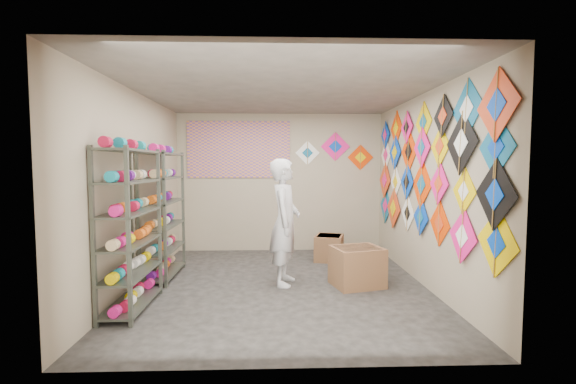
{
  "coord_description": "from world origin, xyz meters",
  "views": [
    {
      "loc": [
        -0.09,
        -5.35,
        1.7
      ],
      "look_at": [
        0.1,
        0.3,
        1.3
      ],
      "focal_mm": 24.0,
      "sensor_mm": 36.0,
      "label": 1
    }
  ],
  "objects_px": {
    "shelf_rack_front": "(130,229)",
    "shelf_rack_back": "(163,215)",
    "shopkeeper": "(285,222)",
    "carton_c": "(329,248)",
    "carton_b": "(360,261)",
    "carton_a": "(357,267)"
  },
  "relations": [
    {
      "from": "shelf_rack_front",
      "to": "shelf_rack_back",
      "type": "relative_size",
      "value": 1.0
    },
    {
      "from": "shelf_rack_front",
      "to": "shopkeeper",
      "type": "distance_m",
      "value": 2.04
    },
    {
      "from": "shelf_rack_front",
      "to": "shelf_rack_back",
      "type": "height_order",
      "value": "same"
    },
    {
      "from": "shelf_rack_back",
      "to": "carton_c",
      "type": "distance_m",
      "value": 2.9
    },
    {
      "from": "shopkeeper",
      "to": "shelf_rack_front",
      "type": "bearing_deg",
      "value": 125.58
    },
    {
      "from": "shelf_rack_back",
      "to": "carton_b",
      "type": "distance_m",
      "value": 3.08
    },
    {
      "from": "carton_a",
      "to": "carton_c",
      "type": "bearing_deg",
      "value": 82.61
    },
    {
      "from": "shelf_rack_back",
      "to": "carton_a",
      "type": "xyz_separation_m",
      "value": [
        2.84,
        -0.52,
        -0.68
      ]
    },
    {
      "from": "shelf_rack_back",
      "to": "shopkeeper",
      "type": "distance_m",
      "value": 1.87
    },
    {
      "from": "shopkeeper",
      "to": "carton_c",
      "type": "distance_m",
      "value": 1.7
    },
    {
      "from": "carton_b",
      "to": "carton_c",
      "type": "xyz_separation_m",
      "value": [
        -0.34,
        0.91,
        0.01
      ]
    },
    {
      "from": "shelf_rack_front",
      "to": "carton_a",
      "type": "distance_m",
      "value": 3.02
    },
    {
      "from": "shelf_rack_back",
      "to": "shopkeeper",
      "type": "height_order",
      "value": "shelf_rack_back"
    },
    {
      "from": "shelf_rack_back",
      "to": "carton_a",
      "type": "bearing_deg",
      "value": -10.43
    },
    {
      "from": "carton_b",
      "to": "carton_a",
      "type": "bearing_deg",
      "value": -102.3
    },
    {
      "from": "shelf_rack_front",
      "to": "carton_b",
      "type": "xyz_separation_m",
      "value": [
        3.0,
        1.32,
        -0.74
      ]
    },
    {
      "from": "shelf_rack_front",
      "to": "carton_a",
      "type": "xyz_separation_m",
      "value": [
        2.84,
        0.78,
        -0.68
      ]
    },
    {
      "from": "shelf_rack_back",
      "to": "carton_a",
      "type": "height_order",
      "value": "shelf_rack_back"
    },
    {
      "from": "shelf_rack_front",
      "to": "shelf_rack_back",
      "type": "bearing_deg",
      "value": 90.0
    },
    {
      "from": "carton_b",
      "to": "carton_c",
      "type": "relative_size",
      "value": 1.01
    },
    {
      "from": "shopkeeper",
      "to": "carton_b",
      "type": "xyz_separation_m",
      "value": [
        1.17,
        0.42,
        -0.68
      ]
    },
    {
      "from": "carton_c",
      "to": "shopkeeper",
      "type": "bearing_deg",
      "value": -105.78
    }
  ]
}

